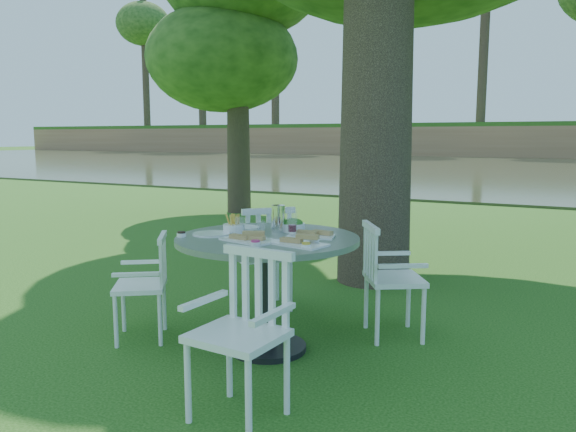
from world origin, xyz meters
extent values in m
plane|color=#17430E|center=(0.00, 0.00, 0.00)|extent=(140.00, 140.00, 0.00)
cylinder|color=black|center=(0.33, -0.74, 0.02)|extent=(0.56, 0.56, 0.04)
cylinder|color=black|center=(0.33, -0.74, 0.42)|extent=(0.12, 0.12, 0.76)
cylinder|color=#606C5A|center=(0.33, -0.74, 0.82)|extent=(1.31, 1.31, 0.04)
cylinder|color=white|center=(1.30, -0.11, 0.22)|extent=(0.03, 0.03, 0.44)
cylinder|color=white|center=(1.10, 0.22, 0.22)|extent=(0.03, 0.03, 0.44)
cylinder|color=white|center=(1.01, -0.29, 0.22)|extent=(0.03, 0.03, 0.44)
cylinder|color=white|center=(0.80, 0.04, 0.22)|extent=(0.03, 0.03, 0.44)
cube|color=white|center=(1.05, -0.03, 0.46)|extent=(0.58, 0.60, 0.04)
cube|color=white|center=(0.89, -0.14, 0.66)|extent=(0.27, 0.40, 0.45)
cylinder|color=white|center=(-0.22, 0.39, 0.23)|extent=(0.04, 0.04, 0.46)
cylinder|color=white|center=(-0.50, 0.09, 0.23)|extent=(0.04, 0.04, 0.46)
cylinder|color=white|center=(0.06, 0.14, 0.23)|extent=(0.04, 0.04, 0.46)
cylinder|color=white|center=(-0.22, -0.17, 0.23)|extent=(0.04, 0.04, 0.46)
cube|color=white|center=(-0.22, 0.11, 0.48)|extent=(0.64, 0.64, 0.04)
cube|color=white|center=(-0.07, -0.03, 0.70)|extent=(0.35, 0.38, 0.47)
cylinder|color=white|center=(-0.89, -0.94, 0.20)|extent=(0.03, 0.03, 0.40)
cylinder|color=white|center=(-0.68, -1.23, 0.20)|extent=(0.03, 0.03, 0.40)
cylinder|color=white|center=(-0.63, -0.76, 0.20)|extent=(0.03, 0.03, 0.40)
cylinder|color=white|center=(-0.42, -1.05, 0.20)|extent=(0.03, 0.03, 0.40)
cube|color=white|center=(-0.66, -0.99, 0.42)|extent=(0.54, 0.55, 0.04)
cube|color=white|center=(-0.51, -0.89, 0.60)|extent=(0.26, 0.35, 0.41)
cylinder|color=white|center=(0.46, -1.86, 0.23)|extent=(0.04, 0.04, 0.46)
cylinder|color=white|center=(0.87, -1.89, 0.23)|extent=(0.04, 0.04, 0.46)
cylinder|color=white|center=(0.49, -1.50, 0.23)|extent=(0.04, 0.04, 0.46)
cylinder|color=white|center=(0.90, -1.53, 0.23)|extent=(0.04, 0.04, 0.46)
cube|color=white|center=(0.68, -1.69, 0.48)|extent=(0.50, 0.46, 0.04)
cube|color=white|center=(0.69, -1.49, 0.69)|extent=(0.47, 0.08, 0.47)
cube|color=white|center=(0.30, -0.94, 0.85)|extent=(0.43, 0.32, 0.01)
cube|color=white|center=(0.67, -0.92, 0.85)|extent=(0.39, 0.27, 0.01)
cube|color=white|center=(0.61, -0.62, 0.85)|extent=(0.37, 0.27, 0.01)
cylinder|color=white|center=(-0.07, -0.86, 0.85)|extent=(0.27, 0.27, 0.01)
cylinder|color=white|center=(-0.01, -0.51, 0.85)|extent=(0.25, 0.25, 0.01)
cylinder|color=white|center=(0.02, -0.70, 0.87)|extent=(0.16, 0.16, 0.06)
cylinder|color=white|center=(0.38, -0.45, 0.87)|extent=(0.18, 0.18, 0.06)
cylinder|color=silver|center=(0.31, -0.54, 0.94)|extent=(0.10, 0.10, 0.20)
cylinder|color=white|center=(0.50, -0.69, 0.94)|extent=(0.07, 0.07, 0.19)
cylinder|color=white|center=(0.24, -0.68, 0.89)|extent=(0.06, 0.06, 0.10)
cylinder|color=white|center=(0.09, -0.73, 0.90)|extent=(0.07, 0.07, 0.12)
cylinder|color=white|center=(0.43, -1.08, 0.86)|extent=(0.07, 0.07, 0.03)
cylinder|color=white|center=(0.75, -0.99, 0.86)|extent=(0.06, 0.06, 0.03)
cylinder|color=white|center=(0.74, -0.83, 0.86)|extent=(0.07, 0.07, 0.03)
cylinder|color=white|center=(-0.21, -1.03, 0.86)|extent=(0.07, 0.07, 0.03)
ellipsoid|color=#1D3D13|center=(-3.91, 5.51, 3.10)|extent=(3.31, 3.31, 2.32)
cube|color=#343B23|center=(0.00, 23.00, 0.00)|extent=(100.00, 28.00, 0.12)
cube|color=#926344|center=(0.00, 38.50, 1.10)|extent=(100.00, 3.00, 2.20)
cube|color=#17430E|center=(0.00, 46.00, 2.35)|extent=(100.00, 18.00, 0.30)
cylinder|color=black|center=(-40.00, 40.50, 8.70)|extent=(0.70, 0.70, 13.00)
ellipsoid|color=#1D3D13|center=(-40.00, 40.50, 11.95)|extent=(5.60, 5.60, 4.48)
cylinder|color=black|center=(-31.00, 40.50, 8.70)|extent=(0.70, 0.70, 13.00)
ellipsoid|color=#1D3D13|center=(-31.00, 40.50, 11.95)|extent=(5.60, 5.60, 4.48)
cylinder|color=black|center=(-22.00, 40.50, 8.70)|extent=(0.70, 0.70, 13.00)
ellipsoid|color=#1D3D13|center=(-22.00, 40.50, 11.95)|extent=(5.60, 5.60, 4.48)
cylinder|color=black|center=(-13.00, 40.50, 8.70)|extent=(0.70, 0.70, 13.00)
ellipsoid|color=#1D3D13|center=(-13.00, 40.50, 11.95)|extent=(5.60, 5.60, 4.48)
cylinder|color=black|center=(-4.00, 40.50, 8.70)|extent=(0.70, 0.70, 13.00)
camera|label=1|loc=(2.28, -4.16, 1.56)|focal=35.00mm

